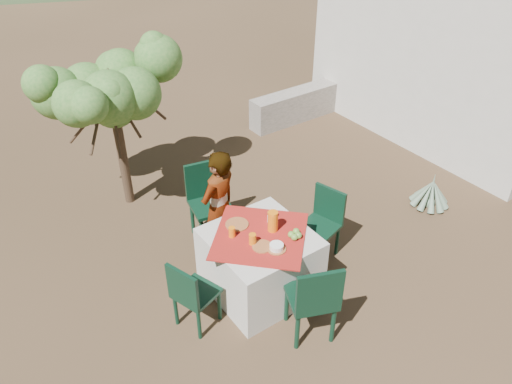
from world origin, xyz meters
The scene contains 22 objects.
ground centered at (0.00, 0.00, 0.00)m, with size 160.00×160.00×0.00m, color #3A2A1A.
table centered at (0.23, 0.35, 0.38)m, with size 1.30×1.30×0.76m.
chair_far centered at (0.27, 1.50, 0.55)m, with size 0.54×0.54×0.99m.
chair_near centered at (0.26, -0.49, 0.54)m, with size 0.59×0.59×0.97m.
chair_left centered at (-0.64, 0.31, 0.46)m, with size 0.49×0.49×0.84m.
chair_right centered at (1.19, 0.42, 0.49)m, with size 0.50×0.50×0.87m.
person centered at (0.16, 1.05, 0.72)m, with size 0.53×0.35×1.44m, color #8C6651.
shrub_tree centered at (-0.22, 2.82, 1.54)m, with size 1.65×1.62×1.94m.
agave centered at (3.05, 0.30, 0.19)m, with size 0.53×0.53×0.56m.
guesthouse centered at (5.60, 1.80, 1.50)m, with size 3.20×4.20×3.00m, color beige.
stone_wall centered at (3.60, 3.40, 0.28)m, with size 2.60×0.35×0.55m, color gray.
plate_far centered at (0.13, 0.63, 0.77)m, with size 0.25×0.25×0.01m, color brown.
plate_near centered at (0.14, 0.19, 0.77)m, with size 0.21×0.21×0.01m, color brown.
glass_far centered at (-0.02, 0.51, 0.82)m, with size 0.07×0.07×0.11m, color orange.
glass_near centered at (0.09, 0.29, 0.82)m, with size 0.07×0.07×0.12m, color orange.
juice_pitcher centered at (0.38, 0.35, 0.88)m, with size 0.11×0.11×0.23m, color orange.
bowl_plate centered at (0.23, 0.08, 0.77)m, with size 0.20×0.20×0.01m, color brown.
white_bowl centered at (0.23, 0.08, 0.80)m, with size 0.14×0.14×0.05m, color white.
jar_left centered at (0.52, 0.51, 0.80)m, with size 0.05×0.05×0.08m, color orange.
jar_right centered at (0.48, 0.52, 0.80)m, with size 0.05×0.05×0.08m, color orange.
napkin_holder centered at (0.44, 0.46, 0.81)m, with size 0.07×0.04×0.09m, color white.
fruit_cluster centered at (0.50, 0.12, 0.80)m, with size 0.14×0.13×0.07m.
Camera 1 is at (-2.10, -2.88, 4.07)m, focal length 35.00 mm.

